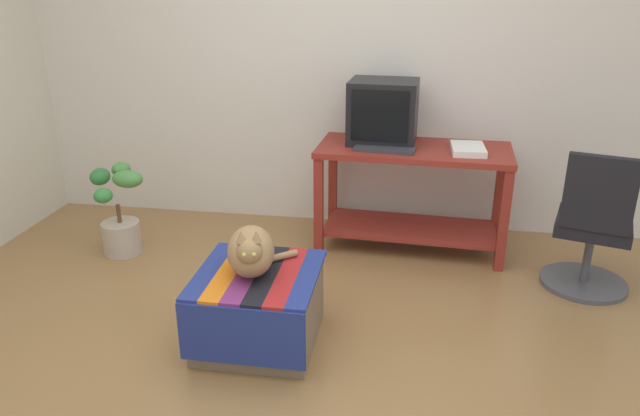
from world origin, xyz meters
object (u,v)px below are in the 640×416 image
object	(u,v)px
keyboard	(385,149)
ottoman_with_blanket	(259,307)
cat	(251,251)
office_chair	(592,232)
desk	(412,180)
book	(468,149)
tv_monitor	(383,112)
potted_plant	(120,216)

from	to	relation	value
keyboard	ottoman_with_blanket	distance (m)	1.43
cat	office_chair	world-z (taller)	office_chair
desk	ottoman_with_blanket	size ratio (longest dim) A/B	2.01
book	keyboard	bearing A→B (deg)	-175.91
cat	book	bearing A→B (deg)	34.74
tv_monitor	potted_plant	size ratio (longest dim) A/B	0.78
ottoman_with_blanket	tv_monitor	bearing A→B (deg)	69.54
office_chair	ottoman_with_blanket	bearing A→B (deg)	41.67
tv_monitor	potted_plant	world-z (taller)	tv_monitor
book	potted_plant	world-z (taller)	book
book	potted_plant	bearing A→B (deg)	-173.19
keyboard	cat	bearing A→B (deg)	-109.50
ottoman_with_blanket	potted_plant	size ratio (longest dim) A/B	1.07
tv_monitor	ottoman_with_blanket	bearing A→B (deg)	-107.36
potted_plant	office_chair	distance (m)	3.05
potted_plant	ottoman_with_blanket	bearing A→B (deg)	-36.54
desk	potted_plant	xyz separation A→B (m)	(-1.97, -0.42, -0.22)
ottoman_with_blanket	potted_plant	distance (m)	1.52
office_chair	tv_monitor	bearing A→B (deg)	-6.68
tv_monitor	keyboard	distance (m)	0.29
desk	potted_plant	size ratio (longest dim) A/B	2.16
cat	office_chair	bearing A→B (deg)	11.42
cat	office_chair	size ratio (longest dim) A/B	0.49
tv_monitor	cat	bearing A→B (deg)	-108.20
keyboard	office_chair	distance (m)	1.36
ottoman_with_blanket	office_chair	size ratio (longest dim) A/B	0.74
desk	tv_monitor	world-z (taller)	tv_monitor
tv_monitor	office_chair	world-z (taller)	tv_monitor
book	office_chair	xyz separation A→B (m)	(0.73, -0.40, -0.37)
potted_plant	tv_monitor	bearing A→B (deg)	16.55
tv_monitor	book	distance (m)	0.62
tv_monitor	office_chair	xyz separation A→B (m)	(1.30, -0.56, -0.56)
keyboard	office_chair	world-z (taller)	office_chair
tv_monitor	potted_plant	xyz separation A→B (m)	(-1.75, -0.52, -0.67)
desk	office_chair	size ratio (longest dim) A/B	1.49
book	ottoman_with_blanket	size ratio (longest dim) A/B	0.45
tv_monitor	keyboard	size ratio (longest dim) A/B	1.19
tv_monitor	cat	world-z (taller)	tv_monitor
tv_monitor	ottoman_with_blanket	world-z (taller)	tv_monitor
desk	tv_monitor	xyz separation A→B (m)	(-0.23, 0.10, 0.45)
keyboard	tv_monitor	bearing A→B (deg)	105.02
desk	ottoman_with_blanket	bearing A→B (deg)	-116.60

